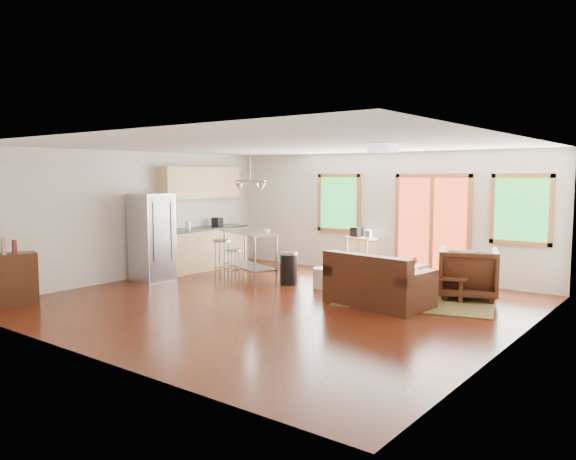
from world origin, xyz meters
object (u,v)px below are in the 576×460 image
Objects in this scene: coffee_table at (433,278)px; armchair at (468,270)px; kitchen_cart at (361,242)px; island at (249,246)px; rug at (417,299)px; refrigerator at (152,237)px; loveseat at (377,285)px; ottoman at (405,276)px.

armchair reaches higher than coffee_table.
island is at bearing -129.60° from kitchen_cart.
rug is 5.33m from refrigerator.
coffee_table is 0.74× the size of island.
loveseat is 1.15m from coffee_table.
refrigerator reaches higher than ottoman.
ottoman is 0.38× the size of refrigerator.
rug is at bearing -53.12° from ottoman.
rug is at bearing 74.15° from loveseat.
armchair is at bearing 12.09° from island.
rug is at bearing 3.96° from island.
kitchen_cart is (-2.67, 0.96, 0.20)m from armchair.
rug is 0.47m from coffee_table.
rug is 1.43× the size of refrigerator.
rug is at bearing -126.63° from coffee_table.
ottoman is (-0.30, 1.64, -0.12)m from loveseat.
refrigerator reaches higher than armchair.
refrigerator is (-5.66, -2.21, 0.39)m from armchair.
coffee_table is 1.27× the size of armchair.
ottoman is 0.65× the size of kitchen_cart.
island is at bearing -159.55° from ottoman.
rug is at bearing 25.09° from armchair.
coffee_table is at bearing -31.82° from kitchen_cart.
armchair is at bearing 63.17° from loveseat.
rug is 2.68m from kitchen_cart.
loveseat is at bearing -79.48° from ottoman.
kitchen_cart reaches higher than rug.
armchair is at bearing 23.65° from refrigerator.
refrigerator reaches higher than loveseat.
kitchen_cart reaches higher than loveseat.
ottoman is at bearing 126.88° from rug.
loveseat is at bearing 11.63° from refrigerator.
armchair is at bearing 42.05° from coffee_table.
coffee_table is (0.52, 1.03, 0.03)m from loveseat.
refrigerator is 1.05× the size of island.
ottoman is at bearing -28.92° from kitchen_cart.
island reaches higher than coffee_table.
rug is 1.08m from ottoman.
ottoman is at bearing 107.58° from loveseat.
coffee_table is 0.62m from armchair.
coffee_table is 1.89× the size of ottoman.
loveseat is 1.74m from armchair.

